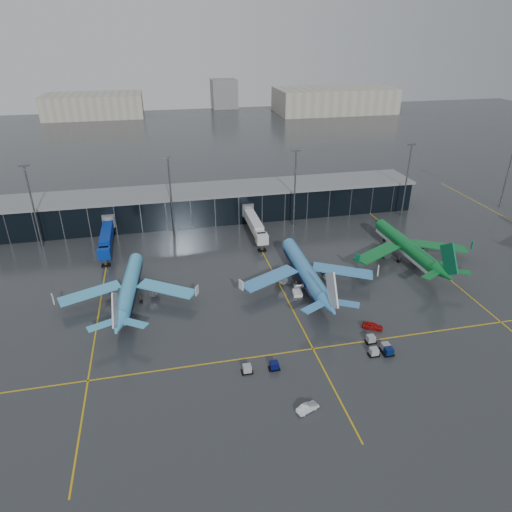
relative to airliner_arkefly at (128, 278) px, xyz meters
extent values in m
plane|color=#282B2D|center=(27.68, -12.94, -6.01)|extent=(600.00, 600.00, 0.00)
cube|color=black|center=(27.68, 49.06, -1.01)|extent=(140.00, 16.00, 10.00)
cube|color=slate|center=(27.68, 49.06, 4.29)|extent=(142.00, 17.00, 0.80)
cylinder|color=#595B60|center=(-7.32, 40.56, -0.81)|extent=(4.00, 4.00, 4.00)
cube|color=navy|center=(-7.32, 27.06, -1.61)|extent=(3.00, 24.00, 3.00)
cylinder|color=#595B60|center=(-7.32, 19.56, -4.71)|extent=(1.00, 1.00, 2.60)
cylinder|color=#595B60|center=(37.68, 40.56, -0.81)|extent=(4.00, 4.00, 4.00)
cube|color=silver|center=(37.68, 27.06, -1.61)|extent=(3.00, 24.00, 3.00)
cylinder|color=#595B60|center=(37.68, 19.56, -4.71)|extent=(1.00, 1.00, 2.60)
cylinder|color=#595B60|center=(-27.32, 37.06, 6.49)|extent=(0.50, 0.50, 25.00)
cube|color=#595B60|center=(-27.32, 37.06, 19.19)|extent=(3.00, 0.40, 0.60)
cylinder|color=#595B60|center=(12.68, 37.06, 6.49)|extent=(0.50, 0.50, 25.00)
cube|color=#595B60|center=(12.68, 37.06, 19.19)|extent=(3.00, 0.40, 0.60)
cylinder|color=#595B60|center=(52.68, 37.06, 6.49)|extent=(0.50, 0.50, 25.00)
cube|color=#595B60|center=(52.68, 37.06, 19.19)|extent=(3.00, 0.40, 0.60)
cylinder|color=#595B60|center=(92.68, 37.06, 6.49)|extent=(0.50, 0.50, 25.00)
cube|color=#595B60|center=(92.68, 37.06, 19.19)|extent=(3.00, 0.40, 0.60)
cylinder|color=#595B60|center=(132.68, 37.06, 6.49)|extent=(0.50, 0.50, 25.00)
cube|color=#B2AD99|center=(147.68, 247.06, 2.99)|extent=(90.00, 42.00, 18.00)
cube|color=#B2AD99|center=(-32.32, 267.06, 1.99)|extent=(70.00, 38.00, 16.00)
cube|color=#B2AD99|center=(67.68, 287.06, 4.99)|extent=(20.00, 20.00, 22.00)
cube|color=gold|center=(-7.32, 7.06, -6.00)|extent=(0.30, 120.00, 0.02)
cube|color=gold|center=(37.68, 7.06, -6.00)|extent=(0.30, 120.00, 0.02)
cube|color=gold|center=(82.68, 7.06, -6.00)|extent=(0.30, 120.00, 0.02)
cube|color=gold|center=(37.68, -27.94, -6.00)|extent=(220.00, 0.30, 0.02)
cube|color=black|center=(49.11, -32.59, -5.83)|extent=(2.20, 1.50, 0.36)
cube|color=#95989D|center=(49.11, -32.59, -5.06)|extent=(1.60, 1.50, 1.50)
cube|color=black|center=(52.12, -33.13, -5.83)|extent=(2.20, 1.50, 0.36)
cube|color=#051441|center=(52.12, -33.13, -5.06)|extent=(1.60, 1.50, 1.50)
cube|color=black|center=(52.16, -31.59, -5.83)|extent=(2.20, 1.50, 0.36)
cube|color=gray|center=(52.16, -31.59, -5.06)|extent=(1.60, 1.50, 1.50)
cube|color=black|center=(50.34, -28.50, -5.83)|extent=(2.20, 1.50, 0.36)
cube|color=gray|center=(50.34, -28.50, -5.06)|extent=(1.60, 1.50, 1.50)
cube|color=black|center=(28.16, -32.34, -5.83)|extent=(2.20, 1.50, 0.36)
cube|color=#050A43|center=(28.16, -32.34, -5.06)|extent=(1.60, 1.50, 1.50)
cube|color=black|center=(22.77, -32.15, -5.83)|extent=(2.20, 1.50, 0.36)
cube|color=#95959D|center=(22.77, -32.15, -5.06)|extent=(1.60, 1.50, 1.50)
cube|color=white|center=(40.81, -6.39, -5.61)|extent=(2.57, 3.44, 0.80)
cube|color=white|center=(40.81, -6.39, -3.71)|extent=(1.93, 3.01, 2.29)
imported|color=#A80D0C|center=(52.88, -23.98, -5.25)|extent=(4.75, 3.70, 1.51)
imported|color=silver|center=(31.19, -44.08, -5.31)|extent=(4.50, 2.98, 1.40)
camera|label=1|loc=(9.72, -99.90, 54.34)|focal=32.00mm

